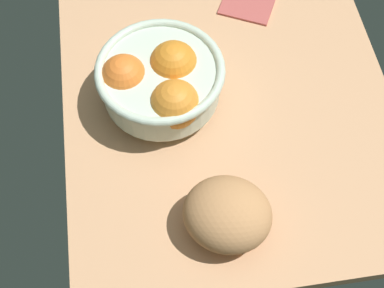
{
  "coord_description": "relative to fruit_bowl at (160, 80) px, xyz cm",
  "views": [
    {
      "loc": [
        54.02,
        -14.94,
        83.71
      ],
      "look_at": [
        10.67,
        -8.46,
        5.0
      ],
      "focal_mm": 50.3,
      "sensor_mm": 36.0,
      "label": 1
    }
  ],
  "objects": [
    {
      "name": "bread_loaf",
      "position": [
        25.85,
        7.41,
        -1.83
      ],
      "size": [
        17.32,
        18.05,
        9.45
      ],
      "primitive_type": "ellipsoid",
      "rotation": [
        0.0,
        0.0,
        4.31
      ],
      "color": "tan",
      "rests_on": "ground"
    },
    {
      "name": "fruit_bowl",
      "position": [
        0.0,
        0.0,
        0.0
      ],
      "size": [
        22.78,
        22.78,
        11.88
      ],
      "color": "silver",
      "rests_on": "ground"
    },
    {
      "name": "ground_plane",
      "position": [
        2.01,
        12.22,
        -8.05
      ],
      "size": [
        71.1,
        61.2,
        3.0
      ],
      "primitive_type": "cube",
      "color": "tan"
    }
  ]
}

